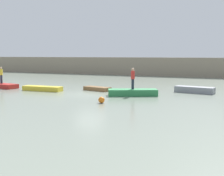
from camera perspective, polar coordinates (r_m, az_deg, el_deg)
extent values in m
plane|color=gray|center=(24.98, -4.43, -1.20)|extent=(120.00, 120.00, 0.00)
cube|color=gray|center=(46.56, 9.07, 4.12)|extent=(80.00, 1.20, 2.91)
cube|color=red|center=(31.64, -20.71, 0.42)|extent=(3.89, 1.81, 0.43)
cube|color=gold|center=(27.96, -13.40, -0.09)|extent=(3.91, 1.12, 0.43)
cube|color=brown|center=(27.41, -2.92, -0.12)|extent=(2.83, 1.55, 0.35)
cube|color=#2D7F47|center=(24.02, 4.05, -0.86)|extent=(4.15, 2.86, 0.53)
cube|color=gray|center=(26.78, 15.78, -0.32)|extent=(3.51, 1.60, 0.54)
cylinder|color=#232838|center=(31.58, -20.76, 1.59)|extent=(0.22, 0.22, 0.86)
cylinder|color=yellow|center=(31.54, -20.82, 2.91)|extent=(0.32, 0.32, 0.59)
sphere|color=tan|center=(31.51, -20.85, 3.65)|extent=(0.23, 0.23, 0.23)
cylinder|color=#232838|center=(23.95, 4.06, 0.75)|extent=(0.22, 0.22, 0.83)
cylinder|color=red|center=(23.88, 4.08, 2.54)|extent=(0.32, 0.32, 0.66)
sphere|color=tan|center=(23.85, 4.08, 3.62)|extent=(0.24, 0.24, 0.24)
sphere|color=orange|center=(20.30, -2.06, -2.34)|extent=(0.45, 0.45, 0.45)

